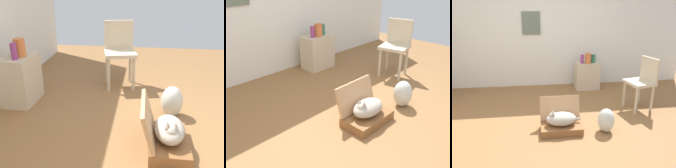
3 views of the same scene
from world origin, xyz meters
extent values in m
plane|color=olive|center=(0.00, 0.00, 0.00)|extent=(7.68, 7.68, 0.00)
cube|color=brown|center=(-0.02, 0.05, 0.06)|extent=(0.60, 0.36, 0.11)
cube|color=tan|center=(-0.02, 0.25, 0.29)|extent=(0.60, 0.14, 0.36)
ellipsoid|color=#B2A899|center=(-0.02, 0.05, 0.21)|extent=(0.44, 0.27, 0.19)
sphere|color=#B2A899|center=(-0.14, 0.05, 0.25)|extent=(0.12, 0.12, 0.12)
cone|color=#B2A899|center=(-0.14, 0.02, 0.33)|extent=(0.05, 0.05, 0.05)
cone|color=#B2A899|center=(-0.14, 0.08, 0.33)|extent=(0.05, 0.05, 0.05)
cylinder|color=#B2A899|center=(0.18, 0.09, 0.16)|extent=(0.20, 0.03, 0.07)
ellipsoid|color=silver|center=(0.63, -0.03, 0.18)|extent=(0.24, 0.25, 0.36)
cube|color=beige|center=(0.77, 1.85, 0.30)|extent=(0.53, 0.36, 0.60)
cylinder|color=#8C387A|center=(0.64, 1.81, 0.70)|extent=(0.07, 0.07, 0.20)
cylinder|color=#2D7051|center=(0.91, 1.85, 0.69)|extent=(0.10, 0.10, 0.18)
cylinder|color=#CC6B38|center=(0.77, 1.81, 0.71)|extent=(0.14, 0.14, 0.22)
cylinder|color=beige|center=(1.23, 0.79, 0.24)|extent=(0.04, 0.04, 0.48)
cylinder|color=beige|center=(1.31, 0.45, 0.24)|extent=(0.04, 0.04, 0.48)
cylinder|color=beige|center=(1.56, 0.86, 0.24)|extent=(0.04, 0.04, 0.48)
cylinder|color=beige|center=(1.63, 0.52, 0.24)|extent=(0.04, 0.04, 0.48)
cube|color=beige|center=(1.43, 0.65, 0.50)|extent=(0.50, 0.52, 0.05)
cube|color=beige|center=(1.61, 0.69, 0.73)|extent=(0.13, 0.42, 0.41)
camera|label=1|loc=(-2.10, 0.30, 1.48)|focal=41.51mm
camera|label=2|loc=(-2.10, -1.49, 1.73)|focal=40.20mm
camera|label=3|loc=(-0.33, -2.71, 1.69)|focal=34.19mm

